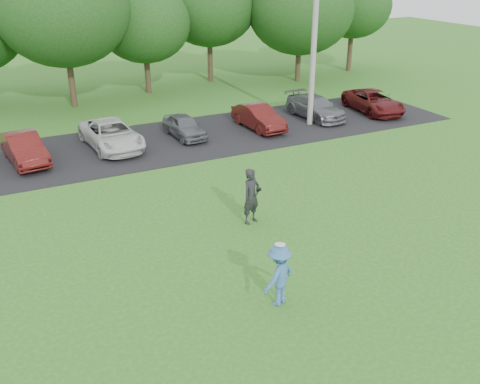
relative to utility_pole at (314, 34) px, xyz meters
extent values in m
plane|color=#27651D|center=(-8.49, -12.33, -4.66)|extent=(100.00, 100.00, 0.00)
cube|color=black|center=(-8.49, 0.67, -4.64)|extent=(32.00, 6.50, 0.03)
cylinder|color=gray|center=(0.00, 0.00, 0.00)|extent=(0.28, 0.28, 9.32)
imported|color=teal|center=(-9.45, -13.00, -3.81)|extent=(1.26, 1.03, 1.70)
cylinder|color=white|center=(-9.51, -13.10, -2.84)|extent=(0.28, 0.27, 0.10)
imported|color=black|center=(-7.97, -8.63, -3.70)|extent=(0.82, 0.68, 1.92)
cube|color=black|center=(-7.79, -8.81, -3.42)|extent=(0.17, 0.14, 0.10)
imported|color=#541412|center=(-14.14, 0.68, -4.01)|extent=(1.78, 3.91, 1.24)
imported|color=silver|center=(-10.31, 0.92, -4.01)|extent=(2.44, 4.63, 1.24)
imported|color=#56595D|center=(-6.73, 0.90, -4.08)|extent=(1.46, 3.26, 1.09)
imported|color=#4B1210|center=(-2.81, 0.50, -4.03)|extent=(1.49, 3.73, 1.21)
imported|color=slate|center=(0.91, 0.87, -4.04)|extent=(1.89, 4.16, 1.18)
imported|color=#571313|center=(4.53, 0.41, -4.03)|extent=(2.49, 4.54, 1.20)
cylinder|color=#38281C|center=(-10.49, 9.27, -3.31)|extent=(0.36, 0.36, 2.70)
ellipsoid|color=#214C19|center=(-10.49, 9.27, 0.82)|extent=(7.42, 7.42, 6.31)
cylinder|color=#38281C|center=(-5.49, 10.67, -3.56)|extent=(0.36, 0.36, 2.20)
ellipsoid|color=#214C19|center=(-5.49, 10.67, -0.30)|extent=(5.76, 5.76, 4.90)
cylinder|color=#38281C|center=(-0.49, 12.07, -3.31)|extent=(0.36, 0.36, 2.70)
ellipsoid|color=#214C19|center=(-0.49, 12.07, 0.48)|extent=(6.50, 6.50, 5.53)
cylinder|color=#38281C|center=(5.01, 9.27, -3.56)|extent=(0.36, 0.36, 2.20)
ellipsoid|color=#214C19|center=(5.01, 9.27, 0.26)|extent=(7.24, 7.24, 6.15)
cylinder|color=#38281C|center=(10.51, 10.67, -3.31)|extent=(0.36, 0.36, 2.70)
ellipsoid|color=#214C19|center=(10.51, 10.67, 0.13)|extent=(5.58, 5.58, 4.74)
camera|label=1|loc=(-15.44, -22.88, 3.68)|focal=40.00mm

